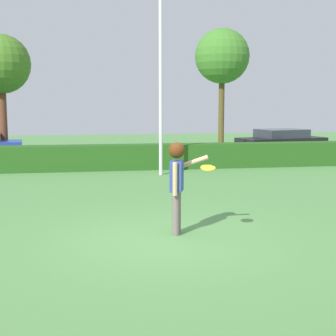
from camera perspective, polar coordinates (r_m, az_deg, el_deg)
name	(u,v)px	position (r m, az deg, el deg)	size (l,w,h in m)	color
ground_plane	(165,239)	(9.09, -0.30, -8.33)	(60.00, 60.00, 0.00)	#558C49
person	(177,177)	(9.19, 1.10, -1.12)	(0.81, 0.54, 1.77)	#715F60
frisbee	(208,168)	(8.90, 4.72, 0.02)	(0.27, 0.27, 0.08)	yellow
lamppost	(161,65)	(16.87, -0.88, 12.08)	(0.24, 0.24, 6.95)	silver
hedge_row	(125,157)	(18.38, -5.10, 1.29)	(20.70, 0.90, 0.93)	#26551A
parked_car_black	(281,141)	(23.84, 13.19, 3.12)	(4.48, 2.64, 1.25)	black
oak_tree	(222,57)	(27.16, 6.39, 12.86)	(2.97, 2.97, 6.50)	brown
willow_tree	(1,65)	(23.22, -19.08, 11.37)	(2.63, 2.63, 5.53)	brown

